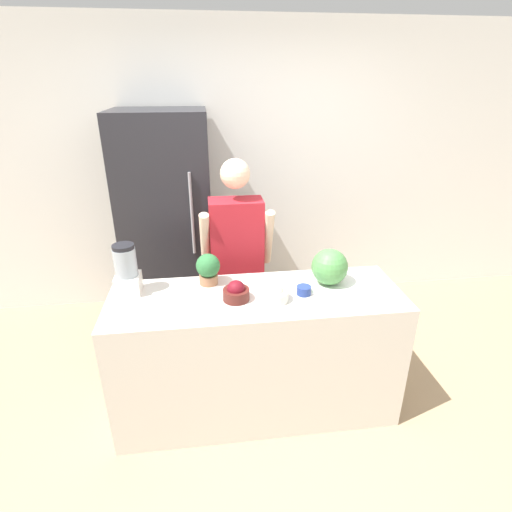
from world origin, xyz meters
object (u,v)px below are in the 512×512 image
(bowl_cherries, at_px, (236,292))
(watermelon, at_px, (330,267))
(bowl_cream, at_px, (275,294))
(person, at_px, (237,263))
(potted_plant, at_px, (208,268))
(bowl_small_blue, at_px, (304,290))
(blender, at_px, (126,271))
(refrigerator, at_px, (168,224))

(bowl_cherries, bearing_deg, watermelon, 9.99)
(watermelon, relative_size, bowl_cream, 1.36)
(person, bearing_deg, bowl_cream, -75.91)
(person, distance_m, bowl_cream, 0.70)
(watermelon, relative_size, bowl_cherries, 1.43)
(bowl_cherries, xyz_separation_m, potted_plant, (-0.16, 0.23, 0.06))
(watermelon, xyz_separation_m, bowl_cherries, (-0.60, -0.11, -0.08))
(bowl_small_blue, bearing_deg, blender, 171.42)
(blender, bearing_deg, person, 33.54)
(person, xyz_separation_m, watermelon, (0.54, -0.54, 0.19))
(refrigerator, relative_size, bowl_cherries, 11.75)
(refrigerator, distance_m, bowl_small_blue, 1.57)
(bowl_small_blue, distance_m, potted_plant, 0.62)
(refrigerator, height_order, bowl_cherries, refrigerator)
(person, distance_m, bowl_small_blue, 0.73)
(refrigerator, height_order, person, refrigerator)
(potted_plant, bearing_deg, bowl_cherries, -55.24)
(refrigerator, bearing_deg, blender, -98.21)
(potted_plant, bearing_deg, bowl_small_blue, -20.81)
(person, bearing_deg, refrigerator, 130.46)
(watermelon, height_order, blender, blender)
(watermelon, height_order, bowl_small_blue, watermelon)
(refrigerator, height_order, bowl_small_blue, refrigerator)
(person, bearing_deg, bowl_cherries, -95.28)
(bowl_small_blue, xyz_separation_m, blender, (-1.07, 0.16, 0.12))
(potted_plant, bearing_deg, watermelon, -9.13)
(bowl_cream, distance_m, bowl_small_blue, 0.19)
(refrigerator, height_order, blender, refrigerator)
(blender, bearing_deg, bowl_cherries, -14.71)
(bowl_small_blue, relative_size, blender, 0.28)
(refrigerator, relative_size, bowl_small_blue, 21.21)
(watermelon, distance_m, bowl_small_blue, 0.23)
(bowl_cream, height_order, potted_plant, potted_plant)
(bowl_cream, distance_m, potted_plant, 0.47)
(refrigerator, height_order, watermelon, refrigerator)
(blender, distance_m, potted_plant, 0.50)
(bowl_cherries, bearing_deg, potted_plant, 124.76)
(blender, height_order, potted_plant, blender)
(bowl_cream, bearing_deg, person, 104.09)
(person, height_order, potted_plant, person)
(watermelon, bearing_deg, person, 135.44)
(person, height_order, blender, person)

